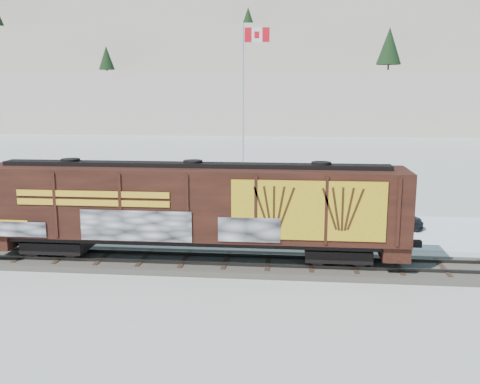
# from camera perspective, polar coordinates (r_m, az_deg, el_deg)

# --- Properties ---
(ground) EXTENTS (500.00, 500.00, 0.00)m
(ground) POSITION_cam_1_polar(r_m,az_deg,el_deg) (25.73, -1.48, -7.93)
(ground) COLOR white
(ground) RESTS_ON ground
(rail_track) EXTENTS (50.00, 3.40, 0.43)m
(rail_track) POSITION_cam_1_polar(r_m,az_deg,el_deg) (25.68, -1.48, -7.62)
(rail_track) COLOR #59544C
(rail_track) RESTS_ON ground
(parking_strip) EXTENTS (40.00, 8.00, 0.03)m
(parking_strip) POSITION_cam_1_polar(r_m,az_deg,el_deg) (32.88, 0.16, -3.76)
(parking_strip) COLOR white
(parking_strip) RESTS_ON ground
(hillside) EXTENTS (360.00, 110.00, 93.00)m
(hillside) POSITION_cam_1_polar(r_m,az_deg,el_deg) (164.13, 4.77, 12.78)
(hillside) COLOR white
(hillside) RESTS_ON ground
(hopper_railcar) EXTENTS (19.62, 3.06, 4.54)m
(hopper_railcar) POSITION_cam_1_polar(r_m,az_deg,el_deg) (25.17, -4.96, -1.38)
(hopper_railcar) COLOR black
(hopper_railcar) RESTS_ON rail_track
(flagpole) EXTENTS (2.30, 0.90, 12.80)m
(flagpole) POSITION_cam_1_polar(r_m,az_deg,el_deg) (38.89, 0.49, 5.69)
(flagpole) COLOR silver
(flagpole) RESTS_ON ground
(car_silver) EXTENTS (4.67, 2.78, 1.49)m
(car_silver) POSITION_cam_1_polar(r_m,az_deg,el_deg) (33.84, -9.57, -2.17)
(car_silver) COLOR silver
(car_silver) RESTS_ON parking_strip
(car_white) EXTENTS (4.64, 2.06, 1.48)m
(car_white) POSITION_cam_1_polar(r_m,az_deg,el_deg) (31.68, 6.38, -2.97)
(car_white) COLOR white
(car_white) RESTS_ON parking_strip
(car_dark) EXTENTS (4.59, 2.74, 1.25)m
(car_dark) POSITION_cam_1_polar(r_m,az_deg,el_deg) (33.86, 15.40, -2.61)
(car_dark) COLOR black
(car_dark) RESTS_ON parking_strip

